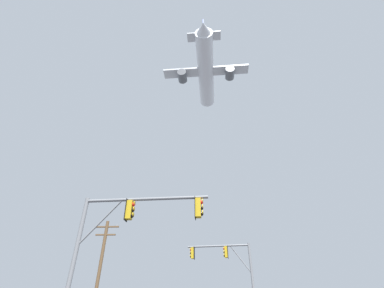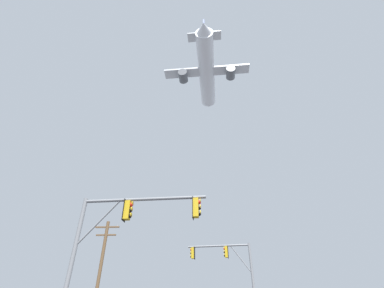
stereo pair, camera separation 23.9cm
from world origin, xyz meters
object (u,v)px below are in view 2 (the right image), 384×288
signal_pole_near (121,230)px  airplane (207,72)px  utility_pole (100,270)px  signal_pole_far (230,265)px

signal_pole_near → airplane: airplane is taller
signal_pole_near → airplane: (4.77, 24.78, 37.57)m
signal_pole_near → utility_pole: (-5.08, 11.56, -0.19)m
signal_pole_far → airplane: (-0.99, 12.58, 37.38)m
utility_pole → airplane: size_ratio=0.40×
signal_pole_near → airplane: size_ratio=0.30×
utility_pole → signal_pole_far: bearing=3.4°
signal_pole_near → airplane: bearing=79.1°
signal_pole_near → airplane: 45.25m
signal_pole_near → signal_pole_far: (5.76, 12.19, 0.19)m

